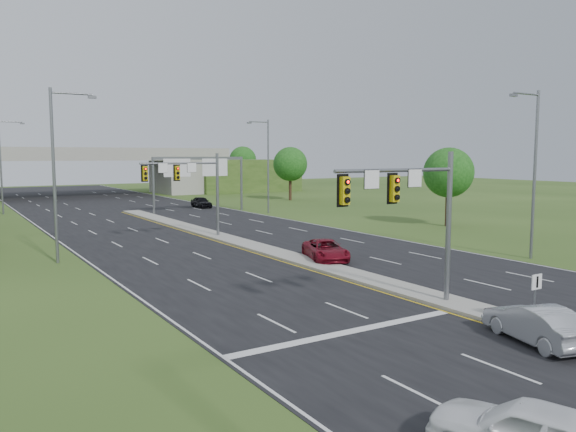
# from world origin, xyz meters

# --- Properties ---
(ground) EXTENTS (240.00, 240.00, 0.00)m
(ground) POSITION_xyz_m (0.00, 0.00, 0.00)
(ground) COLOR #324D1B
(ground) RESTS_ON ground
(road) EXTENTS (24.00, 160.00, 0.02)m
(road) POSITION_xyz_m (0.00, 35.00, 0.01)
(road) COLOR black
(road) RESTS_ON ground
(median) EXTENTS (2.00, 54.00, 0.16)m
(median) POSITION_xyz_m (0.00, 23.00, 0.10)
(median) COLOR gray
(median) RESTS_ON road
(median_nose) EXTENTS (2.00, 2.00, 0.16)m
(median_nose) POSITION_xyz_m (0.00, -4.00, 0.10)
(median_nose) COLOR gray
(median_nose) RESTS_ON road
(lane_markings) EXTENTS (23.72, 160.00, 0.01)m
(lane_markings) POSITION_xyz_m (-0.60, 28.91, 0.02)
(lane_markings) COLOR gold
(lane_markings) RESTS_ON road
(signal_mast_near) EXTENTS (6.62, 0.60, 7.00)m
(signal_mast_near) POSITION_xyz_m (-2.26, -0.07, 4.73)
(signal_mast_near) COLOR slate
(signal_mast_near) RESTS_ON ground
(signal_mast_far) EXTENTS (6.62, 0.60, 7.00)m
(signal_mast_far) POSITION_xyz_m (-2.26, 24.93, 4.73)
(signal_mast_far) COLOR slate
(signal_mast_far) RESTS_ON ground
(keep_right_sign) EXTENTS (0.60, 0.13, 2.20)m
(keep_right_sign) POSITION_xyz_m (0.00, -4.53, 1.52)
(keep_right_sign) COLOR slate
(keep_right_sign) RESTS_ON ground
(sign_gantry) EXTENTS (11.58, 0.44, 6.67)m
(sign_gantry) POSITION_xyz_m (6.68, 44.92, 5.24)
(sign_gantry) COLOR slate
(sign_gantry) RESTS_ON ground
(overpass) EXTENTS (80.00, 14.00, 8.10)m
(overpass) POSITION_xyz_m (0.00, 80.00, 3.55)
(overpass) COLOR gray
(overpass) RESTS_ON ground
(lightpole_l_mid) EXTENTS (2.85, 0.25, 11.00)m
(lightpole_l_mid) POSITION_xyz_m (-13.30, 20.00, 6.10)
(lightpole_l_mid) COLOR slate
(lightpole_l_mid) RESTS_ON ground
(lightpole_l_far) EXTENTS (2.85, 0.25, 11.00)m
(lightpole_l_far) POSITION_xyz_m (-13.30, 55.00, 6.10)
(lightpole_l_far) COLOR slate
(lightpole_l_far) RESTS_ON ground
(lightpole_r_near) EXTENTS (2.85, 0.25, 11.00)m
(lightpole_r_near) POSITION_xyz_m (13.30, 5.00, 6.10)
(lightpole_r_near) COLOR slate
(lightpole_r_near) RESTS_ON ground
(lightpole_r_far) EXTENTS (2.85, 0.25, 11.00)m
(lightpole_r_far) POSITION_xyz_m (13.30, 40.00, 6.10)
(lightpole_r_far) COLOR slate
(lightpole_r_far) RESTS_ON ground
(tree_r_near) EXTENTS (4.80, 4.80, 7.60)m
(tree_r_near) POSITION_xyz_m (22.00, 20.00, 5.18)
(tree_r_near) COLOR #382316
(tree_r_near) RESTS_ON ground
(tree_r_mid) EXTENTS (5.20, 5.20, 8.12)m
(tree_r_mid) POSITION_xyz_m (26.00, 55.00, 5.51)
(tree_r_mid) COLOR #382316
(tree_r_mid) RESTS_ON ground
(tree_back_c) EXTENTS (5.60, 5.60, 8.32)m
(tree_back_c) POSITION_xyz_m (24.00, 94.00, 5.51)
(tree_back_c) COLOR #382316
(tree_back_c) RESTS_ON ground
(tree_back_d) EXTENTS (6.00, 6.00, 8.85)m
(tree_back_d) POSITION_xyz_m (38.00, 94.00, 5.84)
(tree_back_d) COLOR #382316
(tree_back_d) RESTS_ON ground
(car_silver) EXTENTS (2.61, 4.59, 1.43)m
(car_silver) POSITION_xyz_m (-1.50, -5.59, 0.74)
(car_silver) COLOR #B5B7BD
(car_silver) RESTS_ON road
(car_far_a) EXTENTS (3.72, 5.30, 1.34)m
(car_far_a) POSITION_xyz_m (1.50, 11.64, 0.69)
(car_far_a) COLOR maroon
(car_far_a) RESTS_ON road
(car_far_c) EXTENTS (1.79, 4.25, 1.43)m
(car_far_c) POSITION_xyz_m (9.43, 50.57, 0.74)
(car_far_c) COLOR black
(car_far_c) RESTS_ON road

